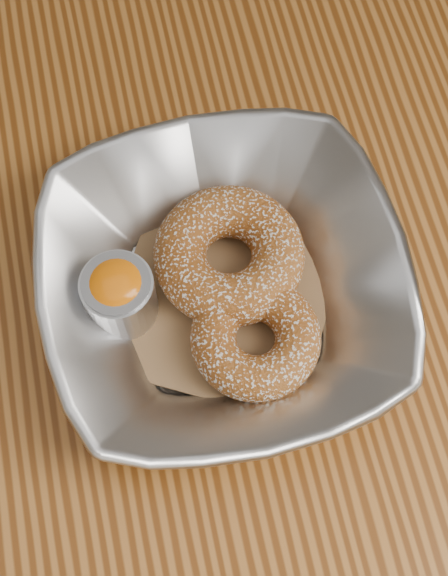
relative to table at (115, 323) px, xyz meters
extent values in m
plane|color=#565659|center=(0.00, 0.00, -0.65)|extent=(4.00, 4.00, 0.00)
cube|color=brown|center=(0.00, 0.00, 0.08)|extent=(1.20, 0.80, 0.04)
imported|color=#B3B6BA|center=(0.08, -0.04, 0.13)|extent=(0.25, 0.25, 0.06)
cube|color=brown|center=(0.08, -0.04, 0.11)|extent=(0.20, 0.20, 0.00)
torus|color=brown|center=(0.09, -0.02, 0.13)|extent=(0.12, 0.12, 0.04)
torus|color=brown|center=(0.10, -0.08, 0.12)|extent=(0.09, 0.09, 0.03)
cylinder|color=#B3B6BA|center=(0.01, -0.03, 0.13)|extent=(0.05, 0.05, 0.05)
cylinder|color=gray|center=(0.01, -0.03, 0.13)|extent=(0.05, 0.05, 0.04)
ellipsoid|color=orange|center=(0.01, -0.03, 0.15)|extent=(0.04, 0.04, 0.03)
camera|label=1|loc=(0.04, -0.25, 0.63)|focal=50.00mm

